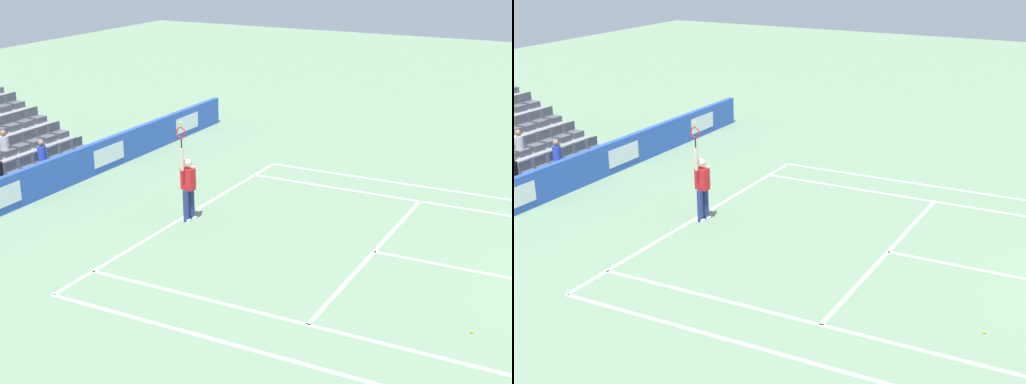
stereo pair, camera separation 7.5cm
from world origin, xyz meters
TOP-DOWN VIEW (x-y plane):
  - line_baseline at (0.00, -11.89)m, footprint 10.97×0.10m
  - line_service at (0.00, -6.40)m, footprint 8.23×0.10m
  - line_centre_service at (0.00, -3.20)m, footprint 0.10×6.40m
  - line_singles_sideline_left at (4.12, -5.95)m, footprint 0.10×11.89m
  - line_singles_sideline_right at (-4.12, -5.95)m, footprint 0.10×11.89m
  - line_doubles_sideline_left at (5.49, -5.95)m, footprint 0.10×11.89m
  - line_doubles_sideline_right at (-5.49, -5.95)m, footprint 0.10×11.89m
  - line_centre_mark at (0.00, -11.79)m, footprint 0.10×0.20m
  - sponsor_barrier at (-0.00, -16.57)m, footprint 19.36×0.22m
  - tennis_player at (0.30, -11.64)m, footprint 0.52×0.39m
  - loose_tennis_ball at (2.92, -3.38)m, footprint 0.07×0.07m

SIDE VIEW (x-z plane):
  - line_baseline at x=0.00m, z-range 0.00..0.01m
  - line_service at x=0.00m, z-range 0.00..0.01m
  - line_centre_service at x=0.00m, z-range 0.00..0.01m
  - line_singles_sideline_left at x=4.12m, z-range 0.00..0.01m
  - line_singles_sideline_right at x=-4.12m, z-range 0.00..0.01m
  - line_doubles_sideline_left at x=5.49m, z-range 0.00..0.01m
  - line_doubles_sideline_right at x=-5.49m, z-range 0.00..0.01m
  - line_centre_mark at x=0.00m, z-range 0.00..0.01m
  - loose_tennis_ball at x=2.92m, z-range 0.00..0.07m
  - sponsor_barrier at x=0.00m, z-range 0.00..1.05m
  - tennis_player at x=0.30m, z-range -0.43..2.42m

